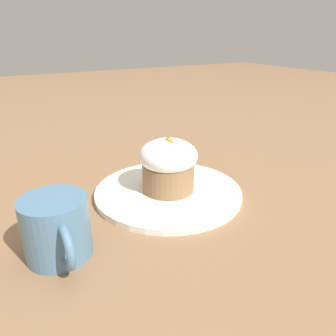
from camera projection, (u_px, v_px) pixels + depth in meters
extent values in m
plane|color=#846042|center=(168.00, 195.00, 0.61)|extent=(4.00, 4.00, 0.00)
cylinder|color=white|center=(168.00, 192.00, 0.60)|extent=(0.27, 0.27, 0.01)
cylinder|color=olive|center=(168.00, 177.00, 0.59)|extent=(0.09, 0.09, 0.05)
ellipsoid|color=white|center=(168.00, 156.00, 0.57)|extent=(0.10, 0.10, 0.06)
cone|color=orange|center=(171.00, 143.00, 0.55)|extent=(0.01, 0.01, 0.01)
sphere|color=green|center=(169.00, 141.00, 0.56)|extent=(0.01, 0.01, 0.01)
cube|color=silver|center=(186.00, 176.00, 0.65)|extent=(0.02, 0.08, 0.00)
ellipsoid|color=silver|center=(165.00, 184.00, 0.62)|extent=(0.04, 0.05, 0.01)
cylinder|color=teal|center=(56.00, 227.00, 0.43)|extent=(0.09, 0.09, 0.08)
torus|color=teal|center=(66.00, 247.00, 0.39)|extent=(0.06, 0.01, 0.06)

